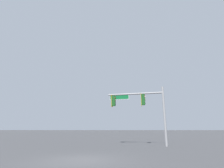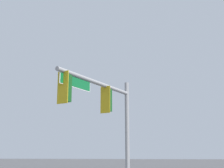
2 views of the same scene
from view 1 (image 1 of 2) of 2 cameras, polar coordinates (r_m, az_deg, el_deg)
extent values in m
plane|color=#474749|center=(10.25, -10.31, -23.36)|extent=(400.00, 400.00, 0.00)
cylinder|color=gray|center=(18.36, 16.76, -9.78)|extent=(0.22, 0.22, 5.84)
cylinder|color=gray|center=(18.78, 7.42, -3.20)|extent=(5.65, 1.55, 0.19)
cube|color=gold|center=(18.59, 9.56, -5.11)|extent=(0.15, 0.51, 1.30)
cube|color=#144719|center=(18.58, 10.15, -5.08)|extent=(0.43, 0.40, 1.10)
cylinder|color=#144719|center=(18.69, 10.07, -3.23)|extent=(0.04, 0.04, 0.12)
cylinder|color=red|center=(18.62, 10.72, -4.04)|extent=(0.08, 0.22, 0.22)
cylinder|color=#392D05|center=(18.57, 10.76, -5.04)|extent=(0.08, 0.22, 0.22)
cylinder|color=black|center=(18.52, 10.81, -6.05)|extent=(0.08, 0.22, 0.22)
cube|color=gold|center=(19.11, -0.01, -5.56)|extent=(0.15, 0.51, 1.30)
cube|color=#144719|center=(19.06, 0.55, -5.53)|extent=(0.43, 0.40, 1.10)
cylinder|color=#144719|center=(19.17, 0.55, -3.73)|extent=(0.04, 0.04, 0.12)
cylinder|color=red|center=(19.07, 1.13, -4.53)|extent=(0.08, 0.22, 0.22)
cylinder|color=#392D05|center=(19.02, 1.14, -5.51)|extent=(0.08, 0.22, 0.22)
cylinder|color=black|center=(18.97, 1.14, -6.49)|extent=(0.08, 0.22, 0.22)
cube|color=#0F602D|center=(18.99, 2.41, -4.38)|extent=(1.97, 0.52, 0.42)
cube|color=white|center=(18.99, 2.41, -4.38)|extent=(2.03, 0.52, 0.48)
camera|label=2|loc=(17.51, -39.28, -10.24)|focal=50.00mm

